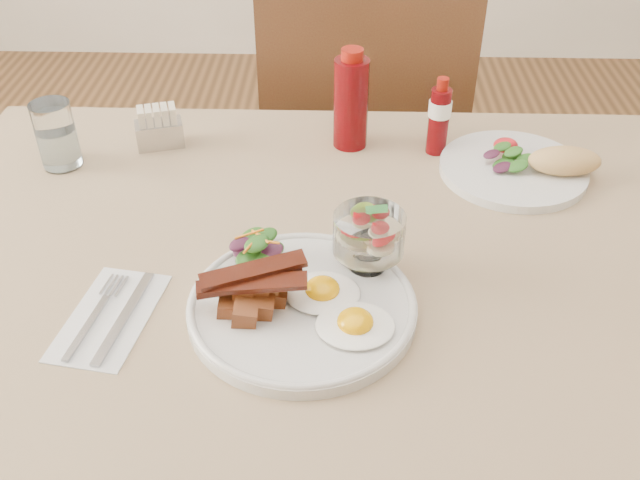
# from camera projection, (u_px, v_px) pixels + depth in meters

# --- Properties ---
(table) EXTENTS (1.33, 0.88, 0.75)m
(table) POSITION_uv_depth(u_px,v_px,m) (371.00, 312.00, 1.00)
(table) COLOR #53351A
(table) RESTS_ON ground
(chair_far) EXTENTS (0.42, 0.42, 0.93)m
(chair_far) POSITION_uv_depth(u_px,v_px,m) (361.00, 157.00, 1.62)
(chair_far) COLOR #53351A
(chair_far) RESTS_ON ground
(main_plate) EXTENTS (0.28, 0.28, 0.02)m
(main_plate) POSITION_uv_depth(u_px,v_px,m) (302.00, 307.00, 0.87)
(main_plate) COLOR silver
(main_plate) RESTS_ON table
(fried_eggs) EXTENTS (0.15, 0.16, 0.03)m
(fried_eggs) POSITION_uv_depth(u_px,v_px,m) (338.00, 307.00, 0.85)
(fried_eggs) COLOR white
(fried_eggs) RESTS_ON main_plate
(bacon_potato_pile) EXTENTS (0.13, 0.08, 0.05)m
(bacon_potato_pile) POSITION_uv_depth(u_px,v_px,m) (253.00, 292.00, 0.84)
(bacon_potato_pile) COLOR brown
(bacon_potato_pile) RESTS_ON main_plate
(side_salad) EXTENTS (0.07, 0.07, 0.04)m
(side_salad) POSITION_uv_depth(u_px,v_px,m) (258.00, 250.00, 0.92)
(side_salad) COLOR #1A4F15
(side_salad) RESTS_ON main_plate
(fruit_cup) EXTENTS (0.09, 0.09, 0.09)m
(fruit_cup) POSITION_uv_depth(u_px,v_px,m) (369.00, 234.00, 0.89)
(fruit_cup) COLOR white
(fruit_cup) RESTS_ON main_plate
(second_plate) EXTENTS (0.25, 0.23, 0.06)m
(second_plate) POSITION_uv_depth(u_px,v_px,m) (525.00, 166.00, 1.12)
(second_plate) COLOR silver
(second_plate) RESTS_ON table
(ketchup_bottle) EXTENTS (0.06, 0.06, 0.17)m
(ketchup_bottle) POSITION_uv_depth(u_px,v_px,m) (351.00, 102.00, 1.16)
(ketchup_bottle) COLOR #530408
(ketchup_bottle) RESTS_ON table
(hot_sauce_bottle) EXTENTS (0.05, 0.05, 0.13)m
(hot_sauce_bottle) POSITION_uv_depth(u_px,v_px,m) (439.00, 117.00, 1.15)
(hot_sauce_bottle) COLOR #530408
(hot_sauce_bottle) RESTS_ON table
(sugar_caddy) EXTENTS (0.09, 0.06, 0.07)m
(sugar_caddy) POSITION_uv_depth(u_px,v_px,m) (159.00, 129.00, 1.18)
(sugar_caddy) COLOR #B0AFB4
(sugar_caddy) RESTS_ON table
(water_glass) EXTENTS (0.06, 0.06, 0.11)m
(water_glass) POSITION_uv_depth(u_px,v_px,m) (57.00, 139.00, 1.12)
(water_glass) COLOR white
(water_glass) RESTS_ON table
(napkin_cutlery) EXTENTS (0.12, 0.19, 0.01)m
(napkin_cutlery) POSITION_uv_depth(u_px,v_px,m) (111.00, 317.00, 0.87)
(napkin_cutlery) COLOR silver
(napkin_cutlery) RESTS_ON table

